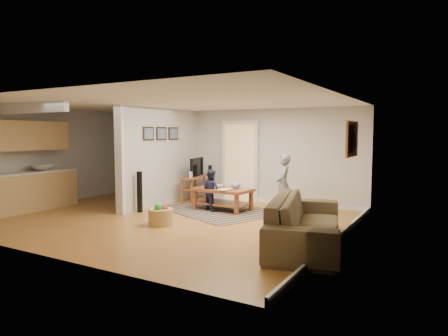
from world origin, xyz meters
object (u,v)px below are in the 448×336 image
(child, at_px, (283,214))
(coffee_table, at_px, (224,193))
(sofa, at_px, (305,245))
(speaker_left, at_px, (140,192))
(speaker_right, at_px, (210,182))
(toddler, at_px, (211,211))
(toy_basket, at_px, (161,216))
(tv_console, at_px, (194,178))

(child, bearing_deg, coffee_table, -102.08)
(sofa, relative_size, speaker_left, 2.83)
(speaker_right, distance_m, toddler, 1.74)
(coffee_table, height_order, speaker_left, speaker_left)
(sofa, distance_m, speaker_left, 4.36)
(speaker_left, bearing_deg, toddler, 20.39)
(speaker_right, bearing_deg, child, -38.40)
(coffee_table, bearing_deg, child, 10.89)
(child, bearing_deg, toddler, -97.18)
(speaker_left, xyz_separation_m, child, (3.01, 1.47, -0.49))
(toy_basket, bearing_deg, speaker_left, 148.08)
(coffee_table, bearing_deg, speaker_right, 133.02)
(sofa, xyz_separation_m, speaker_right, (-3.82, 3.15, 0.48))
(tv_console, bearing_deg, toy_basket, -81.72)
(sofa, xyz_separation_m, toy_basket, (-3.02, -0.05, 0.19))
(speaker_left, bearing_deg, sofa, -25.81)
(coffee_table, height_order, tv_console, tv_console)
(speaker_right, xyz_separation_m, toddler, (0.91, -1.41, -0.48))
(coffee_table, bearing_deg, tv_console, 152.29)
(sofa, bearing_deg, speaker_right, 35.72)
(tv_console, xyz_separation_m, child, (2.78, -0.44, -0.63))
(speaker_left, distance_m, speaker_right, 2.46)
(sofa, distance_m, toy_basket, 3.02)
(tv_console, relative_size, child, 0.84)
(sofa, relative_size, tv_console, 2.38)
(tv_console, distance_m, speaker_left, 1.93)
(toy_basket, bearing_deg, tv_console, 110.75)
(coffee_table, distance_m, speaker_left, 1.99)
(speaker_left, bearing_deg, tv_console, 67.00)
(tv_console, xyz_separation_m, toddler, (1.13, -0.91, -0.63))
(tv_console, height_order, speaker_left, speaker_left)
(coffee_table, bearing_deg, sofa, -35.75)
(sofa, relative_size, toddler, 2.75)
(tv_console, height_order, speaker_right, speaker_right)
(sofa, height_order, coffee_table, coffee_table)
(sofa, height_order, speaker_right, speaker_right)
(coffee_table, height_order, speaker_right, speaker_right)
(speaker_right, height_order, toddler, speaker_right)
(speaker_right, distance_m, toy_basket, 3.31)
(speaker_left, bearing_deg, speaker_right, 63.28)
(sofa, xyz_separation_m, coffee_table, (-2.68, 1.93, 0.42))
(tv_console, xyz_separation_m, speaker_left, (-0.23, -1.91, -0.14))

